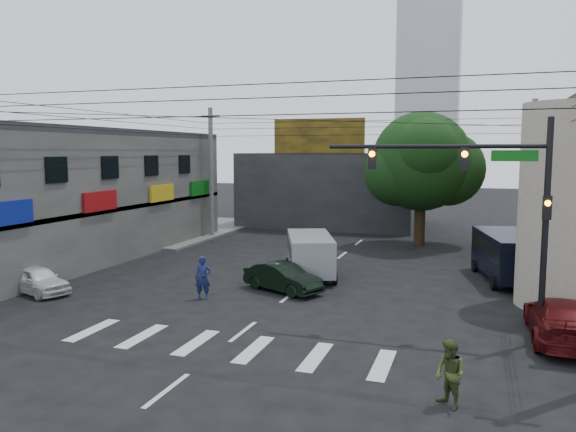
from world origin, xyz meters
The scene contains 18 objects.
ground centered at (0.00, 0.00, 0.00)m, with size 160.00×160.00×0.00m, color black.
sidewalk_far_left centered at (-18.00, 18.00, 0.07)m, with size 16.00×16.00×0.15m, color #514F4C.
building_left centered at (-18.00, 6.00, 3.50)m, with size 14.00×24.00×7.00m, color #413F3C.
corner_column centered at (11.00, 4.00, 4.00)m, with size 4.00×4.00×8.00m, color gray.
building_far centered at (-4.00, 26.00, 3.00)m, with size 14.00×10.00×6.00m, color #232326.
billboard centered at (-4.00, 21.10, 7.30)m, with size 7.00×0.30×2.60m, color olive.
tower_distant centered at (0.00, 70.00, 22.00)m, with size 9.00×9.00×44.00m, color silver.
street_tree centered at (4.00, 17.00, 5.47)m, with size 6.40×6.40×8.70m.
traffic_gantry centered at (7.82, -1.00, 4.83)m, with size 7.10×0.35×7.20m.
utility_pole_far_left centered at (-10.50, 16.00, 4.60)m, with size 0.32×0.32×9.20m, color #59595B.
utility_pole_far_right centered at (10.50, 16.00, 4.60)m, with size 0.32×0.32×9.20m, color #59595B.
dark_sedan centered at (-0.52, 2.70, 0.62)m, with size 3.99×2.79×1.25m, color black.
white_compact centered at (-10.50, -1.00, 0.60)m, with size 3.77×2.47×1.19m, color silver.
maroon_sedan centered at (10.17, -0.59, 0.71)m, with size 2.05×4.93×1.42m, color #45090C.
silver_minivan centered at (-0.21, 5.86, 1.04)m, with size 3.59×5.22×2.07m, color #9A9BA1, non-canonical shape.
navy_van centered at (8.94, 8.03, 1.13)m, with size 3.31×5.99×2.26m, color black, non-canonical shape.
traffic_officer centered at (-3.26, 0.42, 0.90)m, with size 0.76×0.61×1.81m, color #151D4B.
pedestrian_olive centered at (6.95, -6.68, 0.83)m, with size 1.01×1.02×1.66m, color #3A4520.
Camera 1 is at (7.36, -20.15, 6.13)m, focal length 35.00 mm.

